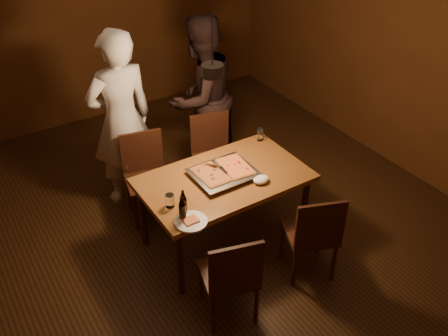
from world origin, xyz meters
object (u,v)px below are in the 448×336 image
pizza_tray (223,174)px  diner_white (121,120)px  chair_far_right (212,148)px  chair_near_right (314,230)px  beer_bottle_b (183,202)px  diner_dark (201,97)px  beer_bottle_a (182,208)px  plate_slice (191,221)px  chair_far_left (145,168)px  pendant_lamp (212,69)px  dining_table (224,184)px  chair_near_left (232,272)px

pizza_tray → diner_white: (-0.49, 1.13, 0.16)m
chair_far_right → chair_near_right: 1.57m
beer_bottle_b → diner_dark: size_ratio=0.13×
beer_bottle_a → plate_slice: size_ratio=0.84×
chair_far_right → pizza_tray: chair_far_right is taller
chair_far_left → beer_bottle_b: (-0.13, -1.06, 0.33)m
diner_white → pendant_lamp: bearing=110.4°
pizza_tray → beer_bottle_b: bearing=-150.0°
chair_far_left → beer_bottle_a: beer_bottle_a is taller
chair_far_left → beer_bottle_b: 1.11m
pizza_tray → chair_near_right: bearing=-60.6°
chair_far_left → pizza_tray: bearing=131.2°
chair_near_right → plate_slice: chair_near_right is taller
dining_table → pendant_lamp: (-0.05, 0.10, 1.08)m
dining_table → chair_far_left: (-0.42, 0.81, -0.14)m
chair_far_left → beer_bottle_b: bearing=95.9°
dining_table → plate_slice: 0.68m
chair_far_left → beer_bottle_b: size_ratio=2.19×
diner_dark → beer_bottle_a: bearing=38.6°
beer_bottle_a → plate_slice: (0.03, -0.07, -0.10)m
dining_table → chair_far_right: chair_far_right is taller
beer_bottle_b → pendant_lamp: size_ratio=0.21×
chair_near_left → beer_bottle_a: (-0.13, 0.53, 0.33)m
beer_bottle_a → beer_bottle_b: beer_bottle_b is taller
dining_table → diner_dark: bearing=68.5°
plate_slice → diner_dark: (1.04, 1.60, 0.15)m
diner_dark → pizza_tray: bearing=52.0°
chair_far_left → diner_dark: 1.06m
chair_far_right → beer_bottle_a: beer_bottle_a is taller
dining_table → beer_bottle_a: bearing=-152.4°
chair_far_left → pendant_lamp: bearing=130.8°
dining_table → diner_white: 1.27m
pizza_tray → beer_bottle_b: (-0.55, -0.27, 0.09)m
chair_near_left → plate_slice: 0.51m
chair_near_left → chair_near_right: bearing=17.7°
plate_slice → diner_dark: diner_dark is taller
diner_dark → pendant_lamp: 1.50m
beer_bottle_b → diner_white: size_ratio=0.12×
beer_bottle_b → pendant_lamp: (0.50, 0.35, 0.90)m
plate_slice → pendant_lamp: bearing=43.3°
plate_slice → pendant_lamp: pendant_lamp is taller
dining_table → chair_near_left: bearing=-119.0°
diner_dark → pendant_lamp: (-0.53, -1.12, 0.85)m
plate_slice → diner_white: diner_white is taller
pizza_tray → diner_dark: 1.30m
dining_table → beer_bottle_a: beer_bottle_a is taller
pendant_lamp → dining_table: bearing=-65.6°
beer_bottle_a → diner_dark: 1.87m
dining_table → pendant_lamp: 1.09m
pendant_lamp → chair_near_left: bearing=-114.1°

